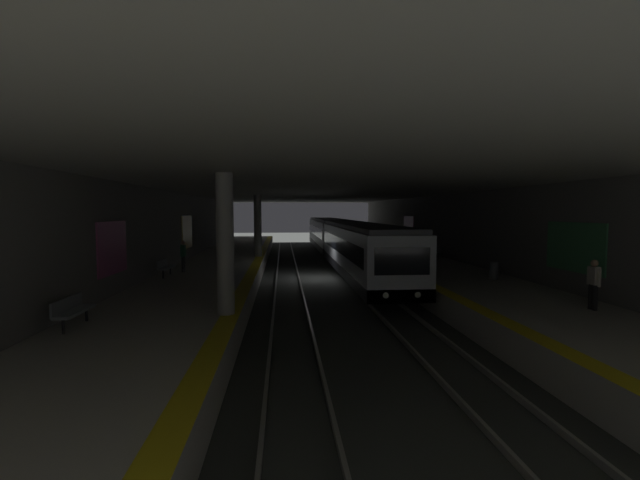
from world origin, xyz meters
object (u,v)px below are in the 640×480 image
bench_left_near (436,250)px  bench_right_far (219,241)px  bench_left_mid (425,248)px  person_standing_far (594,283)px  pillar_far (258,226)px  person_waiting_near (183,255)px  bench_right_mid (165,266)px  trash_bin (494,271)px  person_walking_mid (391,241)px  pillar_near (225,244)px  metro_train (340,240)px  bench_right_near (72,309)px  person_boarding (230,245)px

bench_left_near → bench_right_far: 20.31m
bench_left_mid → person_standing_far: 18.53m
pillar_far → person_waiting_near: (-7.75, 3.61, -1.33)m
person_standing_far → bench_right_mid: bearing=61.9°
pillar_far → trash_bin: bearing=-133.8°
bench_left_mid → person_walking_mid: (2.45, 2.04, 0.36)m
bench_right_mid → person_standing_far: size_ratio=1.00×
bench_right_mid → pillar_near: bearing=-153.3°
pillar_far → metro_train: 7.23m
bench_left_mid → person_standing_far: person_standing_far is taller
bench_right_far → person_walking_mid: (-6.22, -15.03, 0.36)m
bench_right_near → person_standing_far: size_ratio=1.00×
bench_right_mid → person_waiting_near: 1.68m
bench_left_mid → person_boarding: 14.93m
person_boarding → trash_bin: bearing=-130.1°
bench_right_mid → person_standing_far: (-8.82, -16.49, 0.41)m
pillar_far → bench_left_mid: pillar_far is taller
pillar_near → metro_train: 21.42m
bench_right_near → person_walking_mid: size_ratio=1.05×
bench_right_near → bench_right_far: size_ratio=1.00×
person_walking_mid → trash_bin: 14.60m
metro_train → person_standing_far: (-20.87, -5.75, -0.04)m
metro_train → trash_bin: (-14.43, -5.60, -0.55)m
bench_left_near → person_standing_far: 16.19m
person_walking_mid → person_standing_far: person_standing_far is taller
pillar_near → pillar_far: size_ratio=1.00×
person_boarding → trash_bin: 18.56m
person_standing_far → trash_bin: person_standing_far is taller
bench_right_near → trash_bin: bench_right_near is taller
bench_left_near → person_walking_mid: size_ratio=1.05×
person_boarding → trash_bin: (-11.96, -14.19, -0.42)m
person_waiting_near → person_standing_far: (-10.34, -15.91, -0.01)m
bench_right_far → person_boarding: (-8.79, -2.14, 0.32)m
person_standing_far → person_boarding: size_ratio=1.09×
person_walking_mid → person_standing_far: bearing=-176.0°
bench_right_near → person_boarding: person_boarding is taller
pillar_far → bench_left_mid: bearing=-88.1°
bench_left_near → pillar_far: bearing=81.5°
person_waiting_near → trash_bin: size_ratio=2.03×
bench_left_mid → person_walking_mid: 3.21m
pillar_near → person_standing_far: (-0.52, -12.30, -1.34)m
metro_train → bench_right_near: 24.10m
bench_right_far → trash_bin: 26.40m
person_walking_mid → metro_train: bearing=91.4°
metro_train → bench_left_mid: bearing=-110.3°
pillar_near → trash_bin: bearing=-64.0°
bench_right_far → trash_bin: (-20.75, -16.33, -0.10)m
person_boarding → metro_train: bearing=-74.0°
bench_right_near → person_walking_mid: bearing=-34.7°
metro_train → bench_right_near: size_ratio=21.06×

